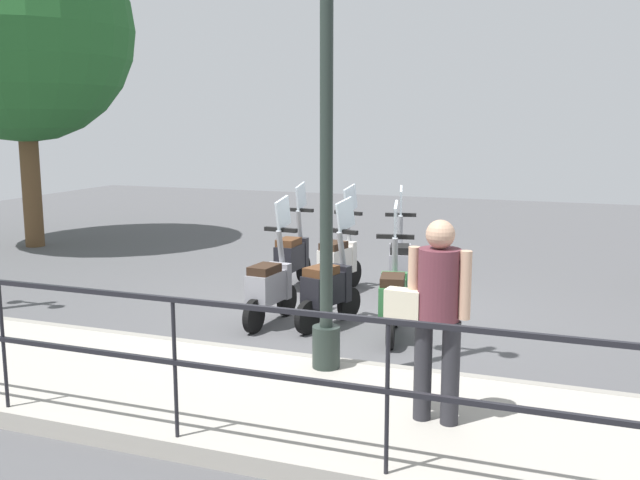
{
  "coord_description": "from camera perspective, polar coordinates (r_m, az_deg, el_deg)",
  "views": [
    {
      "loc": [
        -8.49,
        -2.72,
        2.48
      ],
      "look_at": [
        0.2,
        0.5,
        0.9
      ],
      "focal_mm": 40.0,
      "sensor_mm": 36.0,
      "label": 1
    }
  ],
  "objects": [
    {
      "name": "fence_railing",
      "position": [
        5.32,
        -11.6,
        -7.76
      ],
      "size": [
        0.04,
        16.03,
        1.07
      ],
      "color": "black",
      "rests_on": "promenade_walkway"
    },
    {
      "name": "ground_plane",
      "position": [
        9.26,
        2.49,
        -5.88
      ],
      "size": [
        28.0,
        28.0,
        0.0
      ],
      "primitive_type": "plane",
      "color": "#4C4C4F"
    },
    {
      "name": "pedestrian_with_bag",
      "position": [
        5.51,
        9.23,
        -5.2
      ],
      "size": [
        0.35,
        0.65,
        1.59
      ],
      "rotation": [
        0.0,
        0.0,
        -0.09
      ],
      "color": "#28282D",
      "rests_on": "promenade_walkway"
    },
    {
      "name": "scooter_near_0",
      "position": [
        8.17,
        5.86,
        -4.53
      ],
      "size": [
        1.22,
        0.49,
        1.54
      ],
      "rotation": [
        0.0,
        0.0,
        0.2
      ],
      "color": "black",
      "rests_on": "ground_plane"
    },
    {
      "name": "scooter_far_1",
      "position": [
        10.23,
        1.5,
        -1.58
      ],
      "size": [
        1.22,
        0.49,
        1.54
      ],
      "rotation": [
        0.0,
        0.0,
        -0.2
      ],
      "color": "black",
      "rests_on": "ground_plane"
    },
    {
      "name": "scooter_far_0",
      "position": [
        10.05,
        6.39,
        -1.85
      ],
      "size": [
        1.21,
        0.51,
        1.54
      ],
      "rotation": [
        0.0,
        0.0,
        0.24
      ],
      "color": "black",
      "rests_on": "ground_plane"
    },
    {
      "name": "scooter_near_1",
      "position": [
        8.57,
        0.69,
        -3.8
      ],
      "size": [
        1.2,
        0.55,
        1.54
      ],
      "rotation": [
        0.0,
        0.0,
        -0.3
      ],
      "color": "black",
      "rests_on": "ground_plane"
    },
    {
      "name": "scooter_far_2",
      "position": [
        10.54,
        -2.21,
        -1.25
      ],
      "size": [
        1.23,
        0.44,
        1.54
      ],
      "rotation": [
        0.0,
        0.0,
        -0.01
      ],
      "color": "black",
      "rests_on": "ground_plane"
    },
    {
      "name": "promenade_walkway",
      "position": [
        6.46,
        -6.34,
        -12.26
      ],
      "size": [
        2.2,
        20.0,
        0.15
      ],
      "color": "#A39E93",
      "rests_on": "ground_plane"
    },
    {
      "name": "scooter_near_2",
      "position": [
        8.69,
        -3.99,
        -3.64
      ],
      "size": [
        1.23,
        0.44,
        1.54
      ],
      "rotation": [
        0.0,
        0.0,
        -0.09
      ],
      "color": "black",
      "rests_on": "ground_plane"
    },
    {
      "name": "lamp_post_near",
      "position": [
        6.49,
        0.52,
        5.89
      ],
      "size": [
        0.26,
        0.9,
        4.29
      ],
      "color": "#232D28",
      "rests_on": "promenade_walkway"
    },
    {
      "name": "tree_large",
      "position": [
        15.01,
        -22.82,
        15.2
      ],
      "size": [
        4.2,
        4.2,
        6.23
      ],
      "color": "brown",
      "rests_on": "ground_plane"
    }
  ]
}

